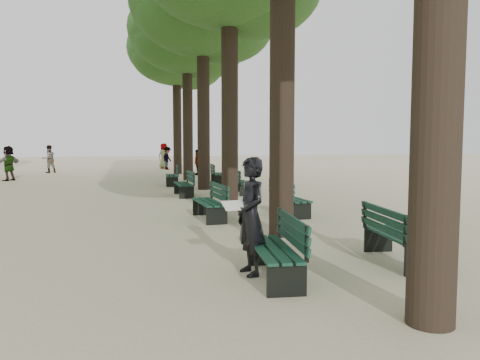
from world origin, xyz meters
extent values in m
plane|color=beige|center=(0.00, 0.00, 0.00)|extent=(120.00, 120.00, 0.00)
cylinder|color=#33261C|center=(1.50, 3.00, 3.75)|extent=(0.52, 0.52, 7.50)
cylinder|color=#33261C|center=(1.50, 8.00, 3.75)|extent=(0.52, 0.52, 7.50)
cylinder|color=#33261C|center=(1.50, 13.00, 3.75)|extent=(0.52, 0.52, 7.50)
ellipsoid|color=#24511B|center=(1.50, 13.00, 7.70)|extent=(6.00, 6.00, 4.50)
cylinder|color=#33261C|center=(1.50, 18.00, 3.75)|extent=(0.52, 0.52, 7.50)
ellipsoid|color=#24511B|center=(1.50, 18.00, 7.70)|extent=(6.00, 6.00, 4.50)
cylinder|color=#33261C|center=(1.50, 23.00, 3.75)|extent=(0.52, 0.52, 7.50)
ellipsoid|color=#24511B|center=(1.50, 23.00, 7.70)|extent=(6.00, 6.00, 4.50)
cube|color=black|center=(0.35, 0.01, 0.23)|extent=(0.70, 1.84, 0.45)
cube|color=black|center=(0.35, 0.01, 0.45)|extent=(0.72, 1.85, 0.04)
cube|color=black|center=(0.63, -0.02, 0.72)|extent=(0.23, 1.79, 0.40)
cube|color=black|center=(0.35, 5.37, 0.23)|extent=(0.63, 1.83, 0.45)
cube|color=black|center=(0.35, 5.37, 0.45)|extent=(0.65, 1.83, 0.04)
cube|color=black|center=(0.63, 5.39, 0.72)|extent=(0.15, 1.80, 0.40)
cube|color=black|center=(0.35, 10.72, 0.23)|extent=(0.54, 1.81, 0.45)
cube|color=black|center=(0.35, 10.72, 0.45)|extent=(0.56, 1.81, 0.04)
cube|color=black|center=(0.63, 10.72, 0.72)|extent=(0.06, 1.80, 0.40)
cube|color=black|center=(0.35, 15.14, 0.23)|extent=(0.66, 1.83, 0.45)
cube|color=black|center=(0.35, 15.14, 0.45)|extent=(0.68, 1.84, 0.04)
cube|color=black|center=(0.63, 15.12, 0.72)|extent=(0.18, 1.80, 0.40)
cube|color=black|center=(2.65, 0.40, 0.23)|extent=(0.74, 1.85, 0.45)
cube|color=black|center=(2.65, 0.40, 0.45)|extent=(0.76, 1.85, 0.04)
cube|color=black|center=(2.37, 0.44, 0.72)|extent=(0.26, 1.79, 0.40)
cube|color=black|center=(2.65, 5.59, 0.23)|extent=(0.61, 1.82, 0.45)
cube|color=black|center=(2.65, 5.59, 0.45)|extent=(0.63, 1.82, 0.04)
cube|color=black|center=(2.37, 5.58, 0.72)|extent=(0.13, 1.80, 0.40)
cube|color=black|center=(2.65, 10.99, 0.23)|extent=(0.53, 1.80, 0.45)
cube|color=black|center=(2.65, 10.99, 0.45)|extent=(0.55, 1.80, 0.04)
cube|color=black|center=(2.37, 11.00, 0.72)|extent=(0.05, 1.80, 0.40)
cube|color=black|center=(2.65, 15.68, 0.23)|extent=(0.66, 1.84, 0.45)
cube|color=black|center=(2.65, 15.68, 0.45)|extent=(0.68, 1.84, 0.04)
cube|color=black|center=(2.37, 15.70, 0.72)|extent=(0.19, 1.80, 0.40)
imported|color=black|center=(0.11, 0.33, 0.88)|extent=(0.46, 0.75, 1.76)
cube|color=white|center=(-0.14, 0.33, 1.05)|extent=(0.37, 0.29, 0.12)
imported|color=#262628|center=(-6.44, 25.69, 0.89)|extent=(0.93, 0.73, 1.78)
imported|color=#262628|center=(-7.49, 19.69, 0.89)|extent=(1.17, 1.60, 1.79)
imported|color=#262628|center=(2.51, 21.49, 0.77)|extent=(0.41, 0.93, 1.54)
imported|color=#262628|center=(1.12, 28.85, 0.95)|extent=(0.97, 0.85, 1.89)
imported|color=#262628|center=(1.25, 27.51, 0.82)|extent=(0.81, 1.08, 1.64)
camera|label=1|loc=(-1.69, -6.31, 1.98)|focal=35.00mm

